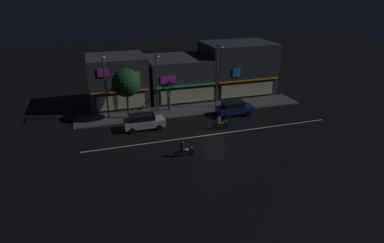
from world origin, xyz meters
TOP-DOWN VIEW (x-y plane):
  - ground_plane at (0.00, 0.00)m, footprint 140.00×140.00m
  - lane_divider_stripe at (0.00, 0.00)m, footprint 26.68×0.16m
  - sidewalk_far at (0.00, 7.55)m, footprint 28.09×3.91m
  - storefront_left_block at (-8.43, 12.80)m, footprint 7.14×6.76m
  - storefront_center_block at (8.43, 13.01)m, footprint 9.52×7.16m
  - storefront_right_block at (-0.00, 13.35)m, footprint 8.83×7.85m
  - streetlamp_west at (-10.12, 7.58)m, footprint 0.44×1.64m
  - streetlamp_mid at (-4.28, 7.72)m, footprint 0.44×1.64m
  - streetlamp_east at (3.15, 7.47)m, footprint 0.44×1.64m
  - pedestrian_on_sidewalk at (-2.76, 8.17)m, footprint 0.32×0.32m
  - street_tree at (-7.91, 7.08)m, footprint 3.20×3.20m
  - parked_car_near_kerb at (4.26, 4.51)m, footprint 4.30×1.98m
  - parked_car_trailing at (-6.72, 3.65)m, footprint 4.30×1.98m
  - motorcycle_lead at (1.04, 1.23)m, footprint 1.90×0.60m
  - motorcycle_following at (-4.36, -3.56)m, footprint 1.90×0.60m
  - traffic_cone at (3.78, 5.15)m, footprint 0.36×0.36m

SIDE VIEW (x-z plane):
  - ground_plane at x=0.00m, z-range 0.00..0.00m
  - lane_divider_stripe at x=0.00m, z-range 0.00..0.01m
  - sidewalk_far at x=0.00m, z-range 0.00..0.14m
  - traffic_cone at x=3.78m, z-range 0.00..0.55m
  - motorcycle_lead at x=1.04m, z-range -0.13..1.39m
  - motorcycle_following at x=-4.36m, z-range -0.13..1.39m
  - parked_car_near_kerb at x=4.26m, z-range 0.03..1.70m
  - parked_car_trailing at x=-6.72m, z-range 0.03..1.70m
  - pedestrian_on_sidewalk at x=-2.76m, z-range 0.08..2.01m
  - storefront_right_block at x=0.00m, z-range 0.00..5.49m
  - storefront_left_block at x=-8.43m, z-range 0.00..6.28m
  - storefront_center_block at x=8.43m, z-range 0.00..7.09m
  - street_tree at x=-7.91m, z-range 1.42..7.19m
  - streetlamp_mid at x=-4.28m, z-range 0.78..7.92m
  - streetlamp_west at x=-10.12m, z-range 0.79..8.25m
  - streetlamp_east at x=3.15m, z-range 0.79..8.58m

